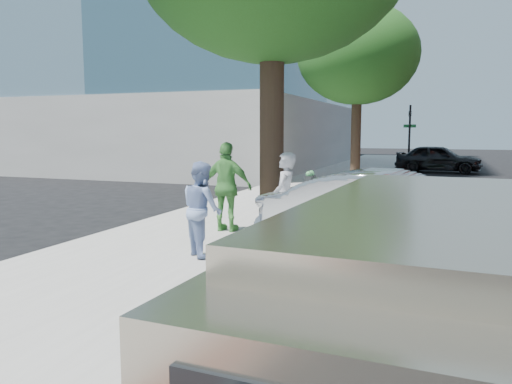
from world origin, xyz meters
The scene contains 14 objects.
ground centered at (0.00, 0.00, 0.00)m, with size 120.00×120.00×0.00m, color black.
sidewalk centered at (-1.50, 8.00, 0.07)m, with size 5.00×60.00×0.15m, color #9E9991.
brick_strip centered at (0.70, 8.00, 0.15)m, with size 0.60×60.00×0.01m, color brown.
curb centered at (1.05, 8.00, 0.07)m, with size 0.10×60.00×0.15m, color gray.
office_base centered at (-13.00, 22.00, 2.00)m, with size 18.20×22.20×4.00m, color gray.
signal_near centered at (0.90, 22.00, 2.25)m, with size 0.70×0.15×3.80m.
tree_far centered at (-0.50, 12.00, 5.30)m, with size 4.80×4.80×7.14m.
parking_meter centered at (0.68, 0.28, 1.21)m, with size 0.12×0.32×1.47m.
person_gray centered at (0.09, 0.68, 1.04)m, with size 0.65×0.43×1.78m, color #ACABB0.
person_officer centered at (-1.02, -0.60, 0.98)m, with size 0.81×0.63×1.66m, color #8198C8.
person_green centered at (-1.48, 1.50, 1.12)m, with size 1.14×0.47×1.94m, color #4D9845.
sedan_silver centered at (2.20, 0.68, 0.81)m, with size 1.71×4.89×1.61m, color #B2B6BA.
bg_car centered at (2.54, 21.43, 0.78)m, with size 1.84×4.58×1.56m, color black.
van centered at (3.01, -4.37, 1.03)m, with size 2.15×5.17×1.88m.
Camera 1 is at (2.92, -8.29, 2.33)m, focal length 35.00 mm.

